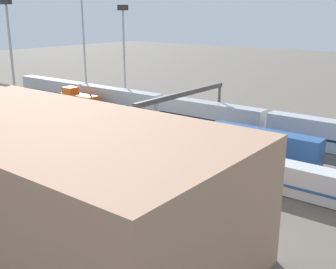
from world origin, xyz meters
TOP-DOWN VIEW (x-y plane):
  - ground_plane at (0.00, 0.00)m, footprint 400.00×400.00m
  - track_bed_0 at (0.00, -10.00)m, footprint 140.00×2.80m
  - track_bed_1 at (0.00, -5.00)m, footprint 140.00×2.80m
  - track_bed_2 at (0.00, 0.00)m, footprint 140.00×2.80m
  - track_bed_3 at (0.00, 5.00)m, footprint 140.00×2.80m
  - track_bed_4 at (0.00, 10.00)m, footprint 140.00×2.80m
  - train_on_track_4 at (-2.78, 10.00)m, footprint 119.80×3.06m
  - train_on_track_0 at (15.44, -10.00)m, footprint 95.60×3.06m
  - train_on_track_1 at (35.96, -5.00)m, footprint 10.00×3.00m
  - train_on_track_2 at (11.05, 0.00)m, footprint 66.40×3.06m
  - light_mast_0 at (29.24, -13.64)m, footprint 2.80×0.70m
  - light_mast_2 at (41.17, -12.07)m, footprint 2.80×0.70m
  - light_mast_3 at (31.84, 13.62)m, footprint 2.80×0.70m
  - signal_gantry at (2.40, 0.00)m, footprint 0.70×25.00m
  - maintenance_shed at (1.97, 34.54)m, footprint 56.73×19.04m

SIDE VIEW (x-z plane):
  - ground_plane at x=0.00m, z-range 0.00..0.00m
  - track_bed_0 at x=0.00m, z-range 0.00..0.12m
  - track_bed_1 at x=0.00m, z-range 0.00..0.12m
  - track_bed_2 at x=0.00m, z-range 0.00..0.12m
  - track_bed_3 at x=0.00m, z-range 0.00..0.12m
  - track_bed_4 at x=0.00m, z-range 0.00..0.12m
  - train_on_track_4 at x=-2.78m, z-range 0.09..3.89m
  - train_on_track_2 at x=11.05m, z-range -0.10..4.30m
  - train_on_track_1 at x=35.96m, z-range -0.34..4.66m
  - train_on_track_0 at x=15.44m, z-range 0.08..5.08m
  - maintenance_shed at x=1.97m, z-range 0.00..12.02m
  - signal_gantry at x=2.40m, z-range 3.02..11.82m
  - light_mast_0 at x=29.24m, z-range 3.55..27.12m
  - light_mast_3 at x=31.84m, z-range 3.60..28.07m
  - light_mast_2 at x=41.17m, z-range 3.94..36.41m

